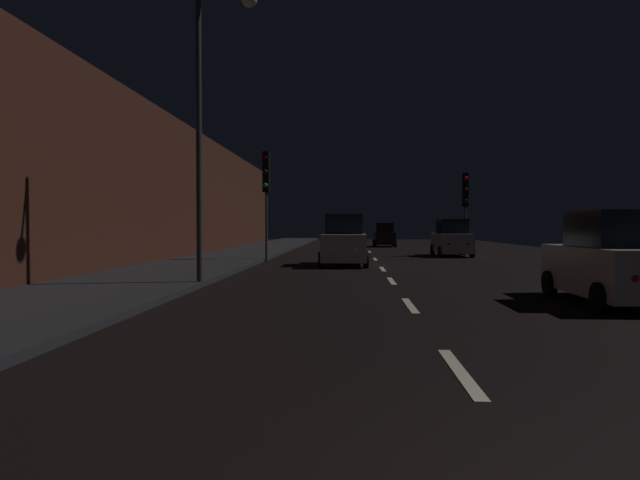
# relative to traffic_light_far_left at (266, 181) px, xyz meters

# --- Properties ---
(ground) EXTENTS (27.39, 84.00, 0.02)m
(ground) POSITION_rel_traffic_light_far_left_xyz_m (5.20, 2.04, -3.79)
(ground) COLOR black
(sidewalk_left) EXTENTS (4.40, 84.00, 0.15)m
(sidewalk_left) POSITION_rel_traffic_light_far_left_xyz_m (-2.30, 2.04, -3.70)
(sidewalk_left) COLOR #28282B
(sidewalk_left) RESTS_ON ground
(building_facade_left) EXTENTS (0.80, 63.00, 6.95)m
(building_facade_left) POSITION_rel_traffic_light_far_left_xyz_m (-4.90, -1.46, -0.30)
(building_facade_left) COLOR #472319
(building_facade_left) RESTS_ON ground
(lane_centerline) EXTENTS (0.16, 31.76, 0.01)m
(lane_centerline) POSITION_rel_traffic_light_far_left_xyz_m (5.20, -5.79, -3.77)
(lane_centerline) COLOR beige
(lane_centerline) RESTS_ON ground
(traffic_light_far_left) EXTENTS (0.33, 0.47, 5.17)m
(traffic_light_far_left) POSITION_rel_traffic_light_far_left_xyz_m (0.00, 0.00, 0.00)
(traffic_light_far_left) COLOR #38383A
(traffic_light_far_left) RESTS_ON ground
(traffic_light_far_right) EXTENTS (0.31, 0.46, 4.66)m
(traffic_light_far_right) POSITION_rel_traffic_light_far_left_xyz_m (10.40, 5.64, -0.41)
(traffic_light_far_right) COLOR #38383A
(traffic_light_far_right) RESTS_ON ground
(streetlamp_overhead) EXTENTS (1.70, 0.44, 8.04)m
(streetlamp_overhead) POSITION_rel_traffic_light_far_left_xyz_m (0.23, -10.87, 1.47)
(streetlamp_overhead) COLOR #2D2D30
(streetlamp_overhead) RESTS_ON ground
(car_approaching_headlights) EXTENTS (2.00, 4.34, 2.18)m
(car_approaching_headlights) POSITION_rel_traffic_light_far_left_xyz_m (3.68, -2.21, -2.78)
(car_approaching_headlights) COLOR silver
(car_approaching_headlights) RESTS_ON ground
(car_parked_right_far) EXTENTS (1.89, 4.10, 2.06)m
(car_parked_right_far) POSITION_rel_traffic_light_far_left_xyz_m (9.60, 5.33, -2.83)
(car_parked_right_far) COLOR #A5A8AD
(car_parked_right_far) RESTS_ON ground
(car_distant_taillights) EXTENTS (1.77, 3.83, 1.93)m
(car_distant_taillights) POSITION_rel_traffic_light_far_left_xyz_m (6.72, 19.32, -2.90)
(car_distant_taillights) COLOR black
(car_distant_taillights) RESTS_ON ground
(car_parked_right_near) EXTENTS (1.84, 3.99, 2.01)m
(car_parked_right_near) POSITION_rel_traffic_light_far_left_xyz_m (9.60, -13.57, -2.86)
(car_parked_right_near) COLOR silver
(car_parked_right_near) RESTS_ON ground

